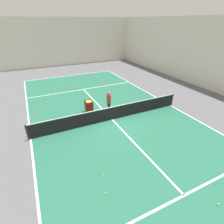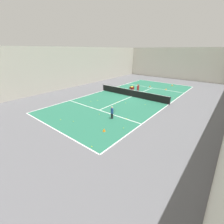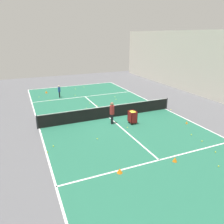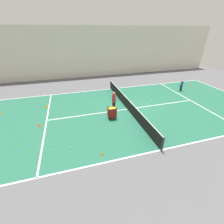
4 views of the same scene
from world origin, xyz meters
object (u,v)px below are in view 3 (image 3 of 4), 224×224
(training_cone_0, at_px, (175,159))
(ball_cart, at_px, (133,115))
(training_cone_1, at_px, (187,122))
(tennis_net, at_px, (110,112))
(coach_at_net, at_px, (112,111))
(player_near_baseline, at_px, (59,91))

(training_cone_0, bearing_deg, ball_cart, -94.56)
(training_cone_0, distance_m, training_cone_1, 5.54)
(training_cone_0, bearing_deg, tennis_net, -84.72)
(coach_at_net, distance_m, training_cone_1, 5.55)
(tennis_net, bearing_deg, player_near_baseline, -71.52)
(ball_cart, relative_size, training_cone_1, 4.79)
(ball_cart, height_order, training_cone_1, ball_cart)
(ball_cart, bearing_deg, coach_at_net, -22.43)
(tennis_net, xyz_separation_m, training_cone_1, (-4.73, 3.37, -0.41))
(player_near_baseline, xyz_separation_m, training_cone_0, (-3.15, 14.57, -0.58))
(ball_cart, bearing_deg, training_cone_0, 85.44)
(training_cone_0, bearing_deg, player_near_baseline, -77.81)
(player_near_baseline, bearing_deg, training_cone_0, 25.86)
(training_cone_1, bearing_deg, tennis_net, -35.48)
(ball_cart, xyz_separation_m, training_cone_1, (-3.64, 1.64, -0.57))
(ball_cart, bearing_deg, player_near_baseline, -68.69)
(coach_at_net, distance_m, training_cone_0, 6.10)
(ball_cart, bearing_deg, training_cone_1, 155.69)
(player_near_baseline, relative_size, training_cone_1, 6.22)
(player_near_baseline, height_order, training_cone_1, player_near_baseline)
(tennis_net, relative_size, player_near_baseline, 8.73)
(training_cone_1, bearing_deg, training_cone_0, 42.68)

